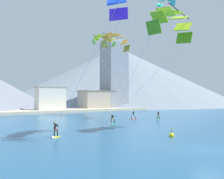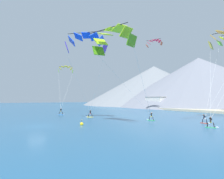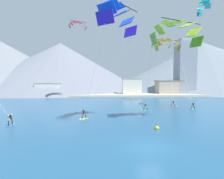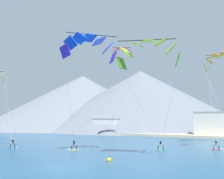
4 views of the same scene
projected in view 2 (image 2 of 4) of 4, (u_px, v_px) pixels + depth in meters
ground_plane at (37, 126)px, 26.43m from camera, size 400.00×400.00×0.00m
kitesurfer_near_lead at (206, 121)px, 29.15m from camera, size 1.78×0.71×1.62m
kitesurfer_near_trail at (213, 125)px, 24.87m from camera, size 1.76×1.03×1.66m
kitesurfer_mid_center at (150, 118)px, 33.63m from camera, size 1.78×0.88×1.62m
kitesurfer_far_left at (62, 113)px, 45.93m from camera, size 0.68×1.78×1.81m
kitesurfer_far_right at (89, 115)px, 39.74m from camera, size 1.49×1.54×1.70m
parafoil_kite_mid_center at (113, 37)px, 26.95m from camera, size 8.15×12.52×13.87m
parafoil_kite_far_left at (66, 69)px, 62.03m from camera, size 16.06×8.32×14.55m
parafoil_kite_far_right at (86, 41)px, 34.16m from camera, size 8.44×7.94×15.69m
parafoil_kite_distant_low_drift at (154, 42)px, 58.47m from camera, size 5.56×3.59×2.15m
race_marker_buoy at (82, 124)px, 27.59m from camera, size 0.56×0.56×1.02m
shoreline_strip at (219, 111)px, 54.15m from camera, size 180.00×10.00×0.70m
shore_building_harbour_front at (157, 102)px, 77.79m from camera, size 9.19×5.57×5.22m
mountain_peak_west_ridge at (199, 82)px, 106.11m from camera, size 103.54×103.54×29.47m
mountain_peak_central_summit at (154, 85)px, 135.23m from camera, size 108.14×108.14×29.77m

